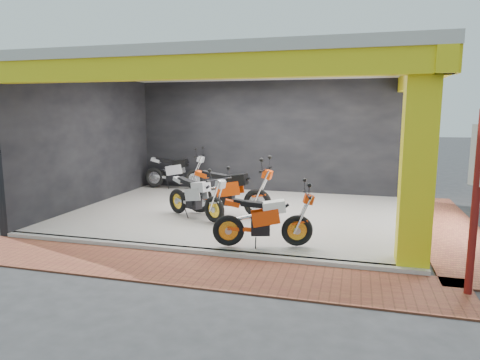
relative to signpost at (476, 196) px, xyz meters
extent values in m
plane|color=#2D2D30|center=(-4.40, 1.67, -1.42)|extent=(80.00, 80.00, 0.00)
cube|color=silver|center=(-4.40, 3.67, -1.37)|extent=(8.00, 6.00, 0.10)
cube|color=beige|center=(-4.40, 3.67, 2.18)|extent=(8.40, 6.40, 0.20)
cube|color=black|center=(-4.40, 6.77, 0.33)|extent=(8.20, 0.20, 3.50)
cube|color=black|center=(-8.50, 3.67, 0.33)|extent=(0.20, 6.20, 3.50)
cube|color=yellow|center=(-0.65, 0.92, 0.33)|extent=(0.50, 0.50, 3.50)
cube|color=yellow|center=(-4.40, 0.67, 1.88)|extent=(8.40, 0.30, 0.40)
cube|color=yellow|center=(-0.40, 3.67, 1.88)|extent=(0.30, 6.40, 0.40)
cube|color=silver|center=(-4.40, 0.65, -1.37)|extent=(8.00, 0.20, 0.10)
cube|color=#984E31|center=(-4.40, -0.13, -1.41)|extent=(9.00, 1.40, 0.03)
cube|color=#984E31|center=(0.40, 3.67, -1.41)|extent=(1.40, 7.00, 0.03)
cylinder|color=maroon|center=(0.00, 0.00, -0.12)|extent=(0.10, 0.10, 2.60)
cube|color=white|center=(0.00, 0.00, 0.55)|extent=(0.17, 0.34, 0.83)
camera|label=1|loc=(-1.59, -6.33, 1.13)|focal=32.00mm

